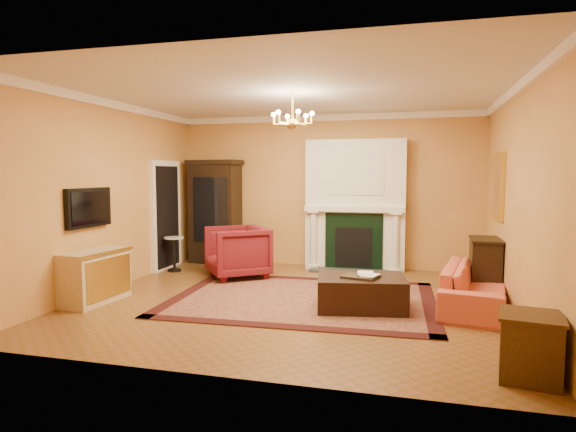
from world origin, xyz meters
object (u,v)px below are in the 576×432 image
(coral_sofa, at_px, (475,280))
(console_table, at_px, (485,267))
(leather_ottoman, at_px, (361,292))
(china_cabinet, at_px, (215,214))
(pedestal_table, at_px, (174,251))
(commode, at_px, (95,276))
(end_table, at_px, (530,349))
(wingback_armchair, at_px, (237,249))

(coral_sofa, relative_size, console_table, 2.43)
(coral_sofa, xyz_separation_m, leather_ottoman, (-1.51, -0.46, -0.16))
(china_cabinet, height_order, leather_ottoman, china_cabinet)
(pedestal_table, distance_m, coral_sofa, 5.36)
(commode, xyz_separation_m, end_table, (5.45, -1.29, -0.09))
(coral_sofa, relative_size, end_table, 3.50)
(console_table, height_order, leather_ottoman, console_table)
(wingback_armchair, xyz_separation_m, commode, (-1.39, -2.09, -0.13))
(wingback_armchair, height_order, console_table, wingback_armchair)
(commode, distance_m, console_table, 5.86)
(china_cabinet, distance_m, commode, 3.40)
(wingback_armchair, xyz_separation_m, coral_sofa, (3.87, -1.02, -0.11))
(china_cabinet, bearing_deg, pedestal_table, -105.31)
(coral_sofa, distance_m, console_table, 0.97)
(commode, xyz_separation_m, console_table, (5.51, 2.00, 0.04))
(commode, distance_m, coral_sofa, 5.37)
(china_cabinet, height_order, pedestal_table, china_cabinet)
(pedestal_table, relative_size, console_table, 0.79)
(coral_sofa, bearing_deg, commode, 111.22)
(leather_ottoman, bearing_deg, pedestal_table, 145.98)
(wingback_armchair, relative_size, leather_ottoman, 0.86)
(china_cabinet, relative_size, coral_sofa, 1.02)
(commode, bearing_deg, china_cabinet, 86.58)
(wingback_armchair, distance_m, commode, 2.51)
(pedestal_table, relative_size, leather_ottoman, 0.56)
(pedestal_table, height_order, leather_ottoman, pedestal_table)
(pedestal_table, relative_size, coral_sofa, 0.33)
(coral_sofa, xyz_separation_m, end_table, (0.19, -2.36, -0.11))
(pedestal_table, xyz_separation_m, end_table, (5.41, -3.60, -0.09))
(wingback_armchair, height_order, end_table, wingback_armchair)
(wingback_armchair, bearing_deg, console_table, 51.98)
(coral_sofa, bearing_deg, pedestal_table, 86.45)
(china_cabinet, relative_size, wingback_armchair, 2.01)
(china_cabinet, xyz_separation_m, commode, (-0.46, -3.30, -0.64))
(pedestal_table, xyz_separation_m, coral_sofa, (5.22, -1.23, 0.01))
(pedestal_table, height_order, end_table, pedestal_table)
(wingback_armchair, relative_size, pedestal_table, 1.55)
(leather_ottoman, bearing_deg, wingback_armchair, 138.42)
(coral_sofa, height_order, console_table, console_table)
(wingback_armchair, height_order, commode, wingback_armchair)
(end_table, height_order, console_table, console_table)
(china_cabinet, height_order, end_table, china_cabinet)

